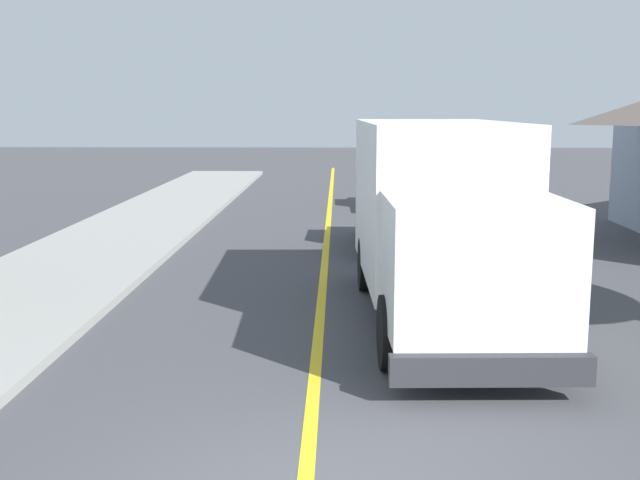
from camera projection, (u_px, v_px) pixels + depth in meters
name	position (u px, v px, depth m)	size (l,w,h in m)	color
centre_line_yellow	(324.00, 272.00, 16.55)	(0.16, 56.00, 0.01)	gold
box_truck	(441.00, 212.00, 12.71)	(2.64, 7.26, 3.20)	white
parked_car_near	(399.00, 214.00, 19.51)	(1.88, 4.43, 1.67)	black
parked_car_mid	(404.00, 185.00, 26.79)	(1.88, 4.43, 1.67)	silver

